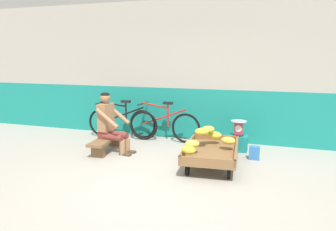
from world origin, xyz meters
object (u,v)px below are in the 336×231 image
(banana_cart, at_px, (212,152))
(low_bench, at_px, (107,141))
(weighing_scale, at_px, (239,128))
(shopping_bag, at_px, (254,153))
(vendor_seated, at_px, (110,123))
(plastic_crate, at_px, (238,143))
(bicycle_near_left, at_px, (122,123))
(bicycle_far_left, at_px, (164,125))

(banana_cart, bearing_deg, low_bench, 175.17)
(weighing_scale, relative_size, shopping_bag, 1.25)
(vendor_seated, height_order, weighing_scale, vendor_seated)
(banana_cart, distance_m, vendor_seated, 2.01)
(banana_cart, bearing_deg, plastic_crate, 71.50)
(vendor_seated, bearing_deg, bicycle_near_left, 104.23)
(low_bench, distance_m, plastic_crate, 2.53)
(plastic_crate, height_order, bicycle_far_left, bicycle_far_left)
(low_bench, height_order, bicycle_far_left, bicycle_far_left)
(banana_cart, distance_m, shopping_bag, 0.87)
(banana_cart, bearing_deg, bicycle_far_left, 135.66)
(plastic_crate, bearing_deg, weighing_scale, -90.00)
(vendor_seated, distance_m, weighing_scale, 2.45)
(low_bench, xyz_separation_m, bicycle_near_left, (-0.17, 0.99, 0.15))
(plastic_crate, bearing_deg, bicycle_near_left, 176.29)
(shopping_bag, bearing_deg, bicycle_near_left, 168.09)
(banana_cart, height_order, bicycle_near_left, bicycle_near_left)
(plastic_crate, height_order, bicycle_near_left, bicycle_near_left)
(low_bench, bearing_deg, vendor_seated, -5.13)
(vendor_seated, xyz_separation_m, bicycle_near_left, (-0.25, 1.00, -0.21))
(low_bench, distance_m, weighing_scale, 2.54)
(low_bench, relative_size, weighing_scale, 3.73)
(bicycle_far_left, bearing_deg, vendor_seated, -122.73)
(banana_cart, bearing_deg, bicycle_near_left, 152.42)
(bicycle_near_left, distance_m, shopping_bag, 2.96)
(plastic_crate, relative_size, bicycle_far_left, 0.22)
(low_bench, bearing_deg, bicycle_near_left, 99.48)
(bicycle_near_left, xyz_separation_m, bicycle_far_left, (0.95, 0.09, 0.00))
(banana_cart, relative_size, plastic_crate, 4.17)
(weighing_scale, bearing_deg, bicycle_near_left, 176.26)
(low_bench, height_order, shopping_bag, low_bench)
(vendor_seated, bearing_deg, shopping_bag, 8.34)
(plastic_crate, distance_m, bicycle_near_left, 2.57)
(vendor_seated, relative_size, bicycle_near_left, 0.69)
(low_bench, relative_size, shopping_bag, 4.66)
(banana_cart, relative_size, low_bench, 1.34)
(banana_cart, height_order, weighing_scale, weighing_scale)
(low_bench, distance_m, shopping_bag, 2.75)
(vendor_seated, bearing_deg, bicycle_far_left, 57.27)
(vendor_seated, distance_m, shopping_bag, 2.70)
(plastic_crate, height_order, weighing_scale, weighing_scale)
(bicycle_near_left, relative_size, shopping_bag, 6.92)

